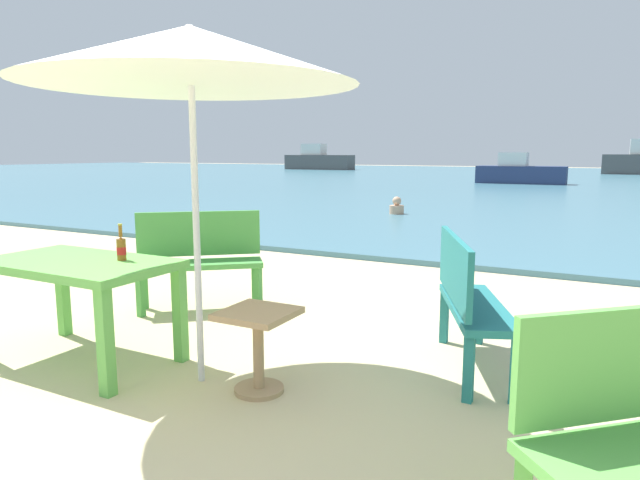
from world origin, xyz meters
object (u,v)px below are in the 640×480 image
(boat_fishing_trawler, at_px, (520,172))
(side_table_wood, at_px, (258,339))
(beer_bottle_amber, at_px, (121,247))
(bench_teal_center, at_px, (467,295))
(picnic_table_green, at_px, (78,275))
(patio_umbrella, at_px, (190,56))
(bench_green_right, at_px, (200,254))
(boat_tanker, at_px, (318,160))
(swimmer_person, at_px, (397,207))

(boat_fishing_trawler, bearing_deg, side_table_wood, -85.23)
(beer_bottle_amber, height_order, bench_teal_center, beer_bottle_amber)
(picnic_table_green, xyz_separation_m, side_table_wood, (1.45, 0.16, -0.30))
(patio_umbrella, height_order, bench_green_right, patio_umbrella)
(picnic_table_green, relative_size, boat_tanker, 0.24)
(bench_teal_center, height_order, boat_fishing_trawler, boat_fishing_trawler)
(side_table_wood, distance_m, swimmer_person, 10.01)
(picnic_table_green, xyz_separation_m, boat_tanker, (-18.93, 39.25, 0.20))
(bench_green_right, xyz_separation_m, swimmer_person, (-0.99, 8.29, -0.30))
(picnic_table_green, xyz_separation_m, bench_teal_center, (2.53, 1.17, -0.11))
(beer_bottle_amber, bearing_deg, bench_teal_center, 24.62)
(swimmer_person, bearing_deg, beer_bottle_amber, -81.47)
(bench_green_right, xyz_separation_m, boat_tanker, (-18.76, 37.71, 0.31))
(bench_teal_center, distance_m, boat_fishing_trawler, 23.74)
(beer_bottle_amber, xyz_separation_m, bench_green_right, (-0.46, 1.39, -0.31))
(beer_bottle_amber, distance_m, bench_teal_center, 2.48)
(boat_tanker, distance_m, boat_fishing_trawler, 23.40)
(picnic_table_green, xyz_separation_m, beer_bottle_amber, (0.29, 0.14, 0.20))
(beer_bottle_amber, relative_size, boat_fishing_trawler, 0.07)
(patio_umbrella, xyz_separation_m, side_table_wood, (0.44, 0.03, -1.76))
(picnic_table_green, height_order, side_table_wood, picnic_table_green)
(beer_bottle_amber, distance_m, boat_fishing_trawler, 24.57)
(bench_teal_center, xyz_separation_m, boat_fishing_trawler, (-3.12, 23.53, 0.05))
(bench_green_right, bearing_deg, boat_tanker, 116.44)
(bench_teal_center, bearing_deg, swimmer_person, 113.06)
(bench_green_right, distance_m, boat_fishing_trawler, 23.16)
(patio_umbrella, bearing_deg, bench_green_right, 129.79)
(swimmer_person, bearing_deg, boat_tanker, 121.12)
(beer_bottle_amber, bearing_deg, picnic_table_green, -153.74)
(boat_tanker, relative_size, boat_fishing_trawler, 1.49)
(beer_bottle_amber, height_order, side_table_wood, beer_bottle_amber)
(beer_bottle_amber, xyz_separation_m, boat_fishing_trawler, (-0.89, 24.55, -0.26))
(picnic_table_green, relative_size, side_table_wood, 2.59)
(bench_teal_center, xyz_separation_m, bench_green_right, (-2.70, 0.37, 0.00))
(picnic_table_green, bearing_deg, boat_fishing_trawler, 91.39)
(side_table_wood, xyz_separation_m, boat_fishing_trawler, (-2.05, 24.54, 0.24))
(side_table_wood, relative_size, bench_green_right, 0.47)
(boat_tanker, bearing_deg, bench_green_right, -63.56)
(bench_teal_center, relative_size, boat_tanker, 0.21)
(bench_teal_center, bearing_deg, bench_green_right, 172.22)
(swimmer_person, bearing_deg, picnic_table_green, -83.27)
(side_table_wood, xyz_separation_m, swimmer_person, (-2.61, 9.67, -0.11))
(beer_bottle_amber, relative_size, bench_green_right, 0.23)
(bench_teal_center, bearing_deg, beer_bottle_amber, -155.38)
(bench_teal_center, xyz_separation_m, swimmer_person, (-3.69, 8.66, -0.30))
(picnic_table_green, xyz_separation_m, boat_fishing_trawler, (-0.60, 24.70, -0.05))
(bench_green_right, bearing_deg, side_table_wood, -40.37)
(beer_bottle_amber, height_order, patio_umbrella, patio_umbrella)
(side_table_wood, bearing_deg, bench_teal_center, 43.18)
(beer_bottle_amber, distance_m, boat_tanker, 43.57)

